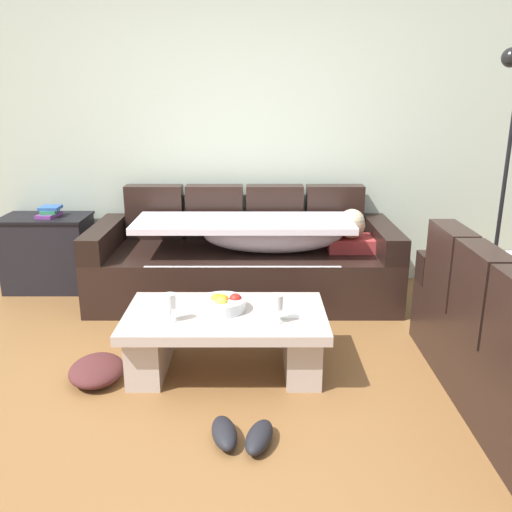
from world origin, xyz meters
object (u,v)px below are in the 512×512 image
at_px(floor_lamp, 500,163).
at_px(pair_of_shoes, 240,435).
at_px(coffee_table, 223,334).
at_px(wine_glass_near_right, 275,303).
at_px(crumpled_garment, 94,370).
at_px(side_cabinet, 46,253).
at_px(open_magazine, 282,311).
at_px(wine_glass_near_left, 168,302).
at_px(fruit_bowl, 221,304).
at_px(book_stack_on_cabinet, 47,212).
at_px(couch_along_wall, 247,260).

distance_m(floor_lamp, pair_of_shoes, 2.97).
height_order(coffee_table, pair_of_shoes, coffee_table).
bearing_deg(wine_glass_near_right, crumpled_garment, 178.75).
bearing_deg(side_cabinet, open_magazine, -36.59).
relative_size(coffee_table, wine_glass_near_right, 7.23).
relative_size(wine_glass_near_left, side_cabinet, 0.23).
bearing_deg(crumpled_garment, side_cabinet, 118.04).
relative_size(side_cabinet, pair_of_shoes, 2.05).
height_order(wine_glass_near_right, open_magazine, wine_glass_near_right).
height_order(coffee_table, wine_glass_near_right, wine_glass_near_right).
xyz_separation_m(coffee_table, floor_lamp, (2.10, 1.21, 0.88)).
bearing_deg(pair_of_shoes, fruit_bowl, 99.53).
bearing_deg(wine_glass_near_right, wine_glass_near_left, 178.40).
bearing_deg(wine_glass_near_right, pair_of_shoes, -107.87).
height_order(pair_of_shoes, crumpled_garment, crumpled_garment).
distance_m(side_cabinet, floor_lamp, 3.78).
relative_size(fruit_bowl, wine_glass_near_left, 1.69).
relative_size(open_magazine, book_stack_on_cabinet, 1.14).
height_order(coffee_table, side_cabinet, side_cabinet).
distance_m(fruit_bowl, open_magazine, 0.37).
relative_size(couch_along_wall, crumpled_garment, 6.07).
xyz_separation_m(floor_lamp, crumpled_garment, (-2.86, -1.33, -1.06)).
height_order(fruit_bowl, book_stack_on_cabinet, book_stack_on_cabinet).
height_order(wine_glass_near_right, book_stack_on_cabinet, book_stack_on_cabinet).
height_order(open_magazine, crumpled_garment, open_magazine).
bearing_deg(open_magazine, fruit_bowl, 173.71).
bearing_deg(fruit_bowl, couch_along_wall, 83.23).
bearing_deg(fruit_bowl, crumpled_garment, -168.17).
bearing_deg(fruit_bowl, pair_of_shoes, -80.47).
bearing_deg(coffee_table, pair_of_shoes, -80.98).
distance_m(side_cabinet, book_stack_on_cabinet, 0.36).
relative_size(fruit_bowl, crumpled_garment, 0.70).
bearing_deg(wine_glass_near_left, couch_along_wall, 72.26).
height_order(book_stack_on_cabinet, floor_lamp, floor_lamp).
bearing_deg(book_stack_on_cabinet, coffee_table, -43.15).
height_order(wine_glass_near_right, side_cabinet, side_cabinet).
distance_m(book_stack_on_cabinet, crumpled_garment, 1.86).
relative_size(couch_along_wall, book_stack_on_cabinet, 9.88).
bearing_deg(crumpled_garment, floor_lamp, 24.97).
bearing_deg(wine_glass_near_right, coffee_table, 155.20).
bearing_deg(crumpled_garment, couch_along_wall, 56.50).
relative_size(open_magazine, crumpled_garment, 0.70).
height_order(wine_glass_near_left, pair_of_shoes, wine_glass_near_left).
xyz_separation_m(couch_along_wall, coffee_table, (-0.13, -1.23, -0.09)).
distance_m(fruit_bowl, side_cabinet, 2.12).
height_order(coffee_table, floor_lamp, floor_lamp).
bearing_deg(side_cabinet, fruit_bowl, -41.71).
distance_m(coffee_table, side_cabinet, 2.16).
height_order(fruit_bowl, side_cabinet, side_cabinet).
xyz_separation_m(open_magazine, floor_lamp, (1.75, 1.21, 0.73)).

